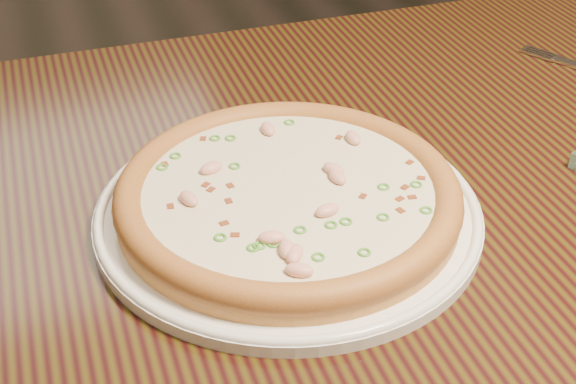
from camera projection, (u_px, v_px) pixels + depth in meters
name	position (u px, v px, depth m)	size (l,w,h in m)	color
ground	(86.00, 286.00, 1.82)	(9.00, 9.00, 0.00)	black
hero_table	(375.00, 243.00, 0.90)	(1.20, 0.80, 0.75)	black
plate	(288.00, 210.00, 0.77)	(0.37, 0.37, 0.02)	white
pizza	(288.00, 195.00, 0.76)	(0.33, 0.33, 0.03)	#CC853E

